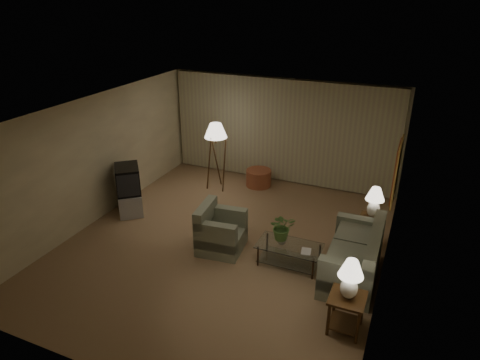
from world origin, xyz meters
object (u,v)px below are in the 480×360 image
coffee_table (289,252)px  vase (282,240)px  sofa (352,258)px  crt_tv (128,179)px  table_lamp_near (351,276)px  table_lamp_far (375,200)px  armchair (221,232)px  side_table_near (346,307)px  floor_lamp (216,155)px  tv_cabinet (130,201)px  ottoman (259,178)px  side_table_far (371,226)px

coffee_table → vase: vase is taller
sofa → crt_tv: (-5.05, 0.47, 0.42)m
table_lamp_near → table_lamp_far: bearing=90.0°
table_lamp_far → table_lamp_near: bearing=-90.0°
sofa → vase: bearing=-86.1°
sofa → armchair: bearing=-88.2°
armchair → side_table_near: armchair is taller
armchair → floor_lamp: 2.85m
side_table_near → tv_cabinet: (-5.20, 1.82, -0.16)m
table_lamp_near → vase: size_ratio=3.86×
table_lamp_far → ottoman: (-3.02, 1.69, -0.75)m
side_table_far → vase: 1.95m
crt_tv → ottoman: bearing=99.7°
vase → crt_tv: bearing=171.5°
armchair → crt_tv: size_ratio=1.21×
table_lamp_near → sofa: bearing=96.3°
side_table_near → vase: bearing=138.4°
table_lamp_near → vase: (-1.41, 1.25, -0.48)m
coffee_table → crt_tv: bearing=171.8°
tv_cabinet → armchair: bearing=38.4°
table_lamp_near → ottoman: bearing=125.2°
crt_tv → table_lamp_near: bearing=31.7°
tv_cabinet → vase: bearing=42.4°
vase → armchair: bearing=-179.8°
table_lamp_far → sofa: bearing=-96.8°
floor_lamp → ottoman: (0.92, 0.58, -0.68)m
vase → floor_lamp: bearing=135.7°
sofa → side_table_far: 1.26m
table_lamp_far → ottoman: 3.55m
sofa → armchair: sofa is taller
armchair → ottoman: (-0.40, 3.05, -0.15)m
sofa → ottoman: (-2.87, 2.94, -0.17)m
crt_tv → vase: crt_tv is taller
sofa → vase: 1.27m
floor_lamp → vase: (2.53, -2.47, -0.40)m
sofa → tv_cabinet: size_ratio=1.85×
table_lamp_far → vase: table_lamp_far is taller
crt_tv → vase: size_ratio=5.33×
side_table_near → armchair: bearing=154.6°
tv_cabinet → crt_tv: (0.00, 0.00, 0.55)m
armchair → side_table_near: size_ratio=1.75×
sofa → coffee_table: 1.12m
table_lamp_far → crt_tv: size_ratio=0.72×
side_table_near → floor_lamp: size_ratio=0.35×
ottoman → vase: vase is taller
armchair → tv_cabinet: bearing=70.9°
armchair → side_table_far: armchair is taller
sofa → ottoman: sofa is taller
table_lamp_far → tv_cabinet: 5.31m
table_lamp_far → crt_tv: (-5.20, -0.78, -0.16)m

